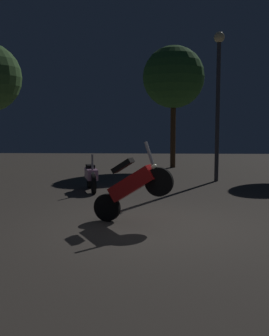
% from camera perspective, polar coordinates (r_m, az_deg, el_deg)
% --- Properties ---
extents(ground_plane, '(40.00, 40.00, 0.00)m').
position_cam_1_polar(ground_plane, '(7.81, 3.02, -8.29)').
color(ground_plane, '#4C443D').
extents(motorcycle_red_foreground, '(1.60, 0.64, 1.63)m').
position_cam_1_polar(motorcycle_red_foreground, '(7.90, -0.35, -2.61)').
color(motorcycle_red_foreground, black).
rests_on(motorcycle_red_foreground, ground_plane).
extents(motorcycle_pink_parked_left, '(0.54, 1.63, 1.11)m').
position_cam_1_polar(motorcycle_pink_parked_left, '(11.98, -6.15, -1.15)').
color(motorcycle_pink_parked_left, black).
rests_on(motorcycle_pink_parked_left, ground_plane).
extents(streetlamp_near, '(0.36, 0.36, 5.05)m').
position_cam_1_polar(streetlamp_near, '(14.24, 11.75, 11.06)').
color(streetlamp_near, '#38383D').
rests_on(streetlamp_near, ground_plane).
extents(tree_right_bg, '(2.78, 2.78, 5.49)m').
position_cam_1_polar(tree_right_bg, '(18.67, 5.55, 12.63)').
color(tree_right_bg, '#4C331E').
rests_on(tree_right_bg, ground_plane).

